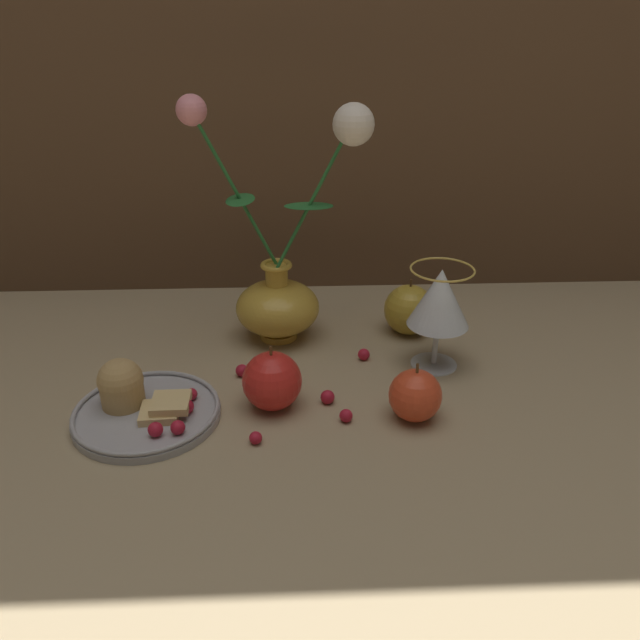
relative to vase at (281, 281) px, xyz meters
name	(u,v)px	position (x,y,z in m)	size (l,w,h in m)	color
ground_plane	(331,380)	(0.07, -0.13, -0.10)	(2.40, 2.40, 0.00)	#9E8966
vase	(281,281)	(0.00, 0.00, 0.00)	(0.26, 0.13, 0.36)	gold
plate_with_pastries	(140,404)	(-0.18, -0.20, -0.08)	(0.18, 0.18, 0.07)	#A3A3A8
wine_glass	(440,301)	(0.22, -0.09, 0.01)	(0.09, 0.09, 0.15)	silver
apple_beside_vase	(272,381)	(-0.01, -0.19, -0.06)	(0.08, 0.08, 0.09)	red
apple_near_glass	(409,310)	(0.20, 0.01, -0.06)	(0.08, 0.08, 0.09)	#B2932D
apple_at_table_edge	(415,395)	(0.17, -0.22, -0.06)	(0.07, 0.07, 0.08)	#D14223
berry_near_plate	(328,397)	(0.06, -0.19, -0.09)	(0.02, 0.02, 0.02)	#AD192D
berry_front_center	(256,438)	(-0.03, -0.27, -0.09)	(0.02, 0.02, 0.02)	#AD192D
berry_by_glass_stem	(346,416)	(0.08, -0.23, -0.09)	(0.02, 0.02, 0.02)	#AD192D
berry_under_candlestick	(364,354)	(0.12, -0.08, -0.09)	(0.02, 0.02, 0.02)	#AD192D
berry_far_right	(242,371)	(-0.06, -0.11, -0.09)	(0.02, 0.02, 0.02)	#AD192D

